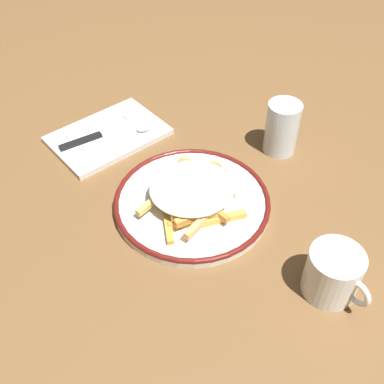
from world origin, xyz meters
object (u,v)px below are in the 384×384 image
Objects in this scene: fork at (107,124)px; spoon at (130,133)px; water_glass at (282,128)px; plate at (192,202)px; napkin at (108,136)px; knife at (99,135)px; coffee_mug at (333,274)px; fries_heap at (191,190)px.

fork is 0.06m from spoon.
plate is at bearing -83.69° from water_glass.
knife is at bearing -93.67° from napkin.
spoon is at bearing 47.96° from napkin.
plate is 0.28m from coffee_mug.
plate is 0.29m from fork.
napkin is 1.49× the size of spoon.
plate is 2.59× the size of coffee_mug.
water_glass is (-0.03, 0.24, 0.04)m from plate.
coffee_mug is (0.29, -0.17, -0.01)m from water_glass.
coffee_mug is at bearing 13.77° from plate.
napkin is 0.05m from spoon.
napkin is at bearing -174.01° from fries_heap.
knife reaches higher than plate.
coffee_mug reaches higher than knife.
fries_heap is at bearing -152.08° from plate.
water_glass reaches higher than coffee_mug.
knife is (-0.00, -0.02, 0.01)m from napkin.
coffee_mug is at bearing 13.86° from fries_heap.
plate is 0.23m from spoon.
napkin is 0.54m from coffee_mug.
napkin is 2.11× the size of coffee_mug.
fork is at bearing -171.68° from coffee_mug.
fork is at bearing -136.15° from water_glass.
plate is 0.03m from fries_heap.
water_glass is (0.26, 0.25, 0.04)m from fork.
water_glass is at bearing 43.85° from fork.
plate is 0.26m from napkin.
napkin is at bearing -24.27° from fork.
spoon is at bearing -131.67° from water_glass.
fries_heap is 0.24m from water_glass.
plate is 1.33× the size of knife.
fork is (-0.29, -0.02, 0.00)m from plate.
knife is 0.54m from coffee_mug.
fork reaches higher than napkin.
plate is 0.24m from water_glass.
fries_heap is 1.30× the size of spoon.
spoon is 0.50m from coffee_mug.
water_glass is at bearing 48.28° from napkin.
water_glass is (0.21, 0.23, 0.04)m from spoon.
fries_heap is 0.28m from coffee_mug.
knife is (-0.26, -0.05, 0.01)m from plate.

